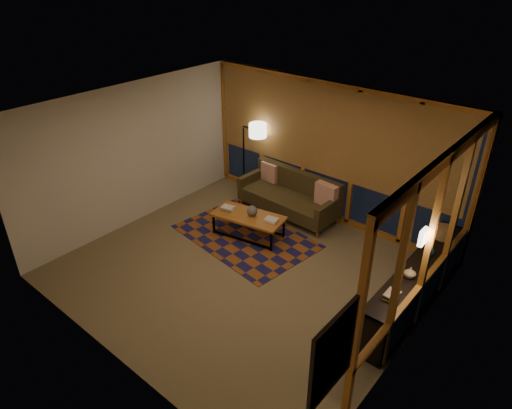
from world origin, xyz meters
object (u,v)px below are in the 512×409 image
Objects in this scene: coffee_table at (249,225)px; bookshelf at (415,285)px; sofa at (288,195)px; floor_lamp at (244,157)px.

bookshelf is at bearing -8.50° from coffee_table.
bookshelf is (3.15, 0.14, 0.14)m from coffee_table.
coffee_table is 3.16m from bookshelf.
bookshelf reaches higher than coffee_table.
sofa reaches higher than coffee_table.
coffee_table is 0.46× the size of bookshelf.
floor_lamp is (-1.27, 1.32, 0.61)m from coffee_table.
coffee_table is (-0.07, -1.14, -0.20)m from sofa.
floor_lamp is at bearing 122.80° from coffee_table.
sofa is 1.54× the size of coffee_table.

